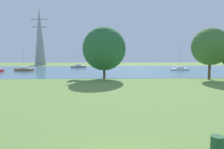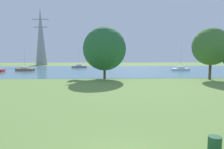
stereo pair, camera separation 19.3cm
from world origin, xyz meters
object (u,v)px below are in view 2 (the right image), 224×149
at_px(sailboat_brown, 25,69).
at_px(electricity_pylon, 41,37).
at_px(sailboat_gray, 79,66).
at_px(litter_bin, 215,145).
at_px(tree_west_near, 105,49).
at_px(tree_east_far, 211,47).
at_px(sailboat_white, 181,69).

xyz_separation_m(sailboat_brown, electricity_pylon, (-4.27, 29.18, 10.71)).
height_order(sailboat_gray, electricity_pylon, electricity_pylon).
height_order(litter_bin, sailboat_gray, sailboat_gray).
bearing_deg(tree_west_near, tree_east_far, -4.61).
height_order(tree_west_near, electricity_pylon, electricity_pylon).
height_order(sailboat_gray, sailboat_white, sailboat_white).
distance_m(sailboat_white, tree_west_near, 27.50).
bearing_deg(electricity_pylon, tree_east_far, -48.87).
height_order(tree_west_near, tree_east_far, tree_west_near).
height_order(sailboat_white, electricity_pylon, electricity_pylon).
relative_size(sailboat_gray, sailboat_brown, 1.02).
xyz_separation_m(sailboat_gray, tree_west_near, (8.09, -31.11, 4.78)).
bearing_deg(sailboat_brown, tree_east_far, -27.33).
distance_m(sailboat_white, tree_east_far, 20.35).
bearing_deg(sailboat_white, sailboat_brown, 179.45).
xyz_separation_m(litter_bin, electricity_pylon, (-29.61, 75.85, 10.76)).
xyz_separation_m(sailboat_brown, tree_east_far, (38.65, -19.97, 5.15)).
bearing_deg(tree_east_far, litter_bin, -116.51).
distance_m(litter_bin, tree_west_near, 28.95).
distance_m(sailboat_gray, tree_west_near, 32.50).
relative_size(litter_bin, sailboat_brown, 0.14).
bearing_deg(sailboat_brown, sailboat_white, -0.55).
bearing_deg(tree_east_far, sailboat_white, 83.92).
relative_size(sailboat_brown, tree_east_far, 0.65).
relative_size(tree_west_near, tree_east_far, 1.03).
height_order(sailboat_brown, electricity_pylon, electricity_pylon).
height_order(sailboat_brown, tree_west_near, tree_west_near).
relative_size(sailboat_gray, sailboat_white, 0.82).
distance_m(tree_west_near, electricity_pylon, 54.13).
distance_m(litter_bin, electricity_pylon, 82.13).
bearing_deg(tree_west_near, sailboat_brown, 138.08).
xyz_separation_m(litter_bin, sailboat_gray, (-12.79, 59.27, 0.05)).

